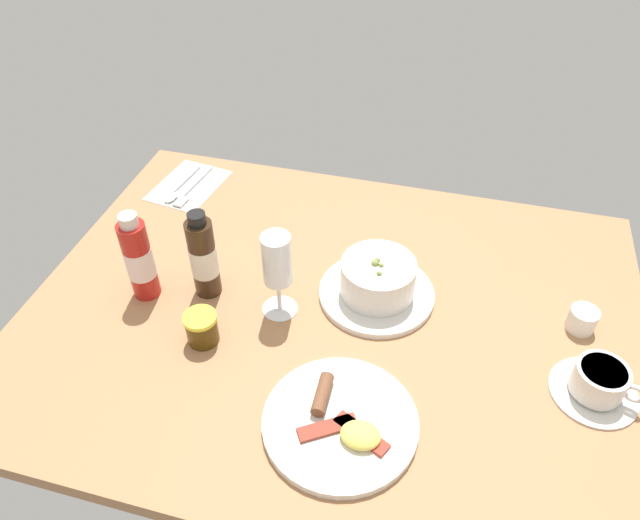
{
  "coord_description": "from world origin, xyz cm",
  "views": [
    {
      "loc": [
        -16.41,
        71.33,
        78.36
      ],
      "look_at": [
        3.27,
        -3.09,
        8.8
      ],
      "focal_mm": 33.15,
      "sensor_mm": 36.0,
      "label": 1
    }
  ],
  "objects": [
    {
      "name": "ground_plane",
      "position": [
        0.0,
        0.0,
        -1.5
      ],
      "size": [
        110.0,
        84.0,
        3.0
      ],
      "primitive_type": "cube",
      "color": "#A8754C"
    },
    {
      "name": "porridge_bowl",
      "position": [
        -6.86,
        -5.62,
        3.82
      ],
      "size": [
        21.28,
        21.28,
        8.8
      ],
      "color": "silver",
      "rests_on": "ground_plane"
    },
    {
      "name": "cutlery_setting",
      "position": [
        41.58,
        -29.07,
        0.25
      ],
      "size": [
        15.63,
        19.38,
        0.9
      ],
      "color": "silver",
      "rests_on": "ground_plane"
    },
    {
      "name": "coffee_cup",
      "position": [
        -44.21,
        6.85,
        2.67
      ],
      "size": [
        13.73,
        13.73,
        5.88
      ],
      "color": "silver",
      "rests_on": "ground_plane"
    },
    {
      "name": "creamer_jug",
      "position": [
        -42.74,
        -6.88,
        2.2
      ],
      "size": [
        4.93,
        5.95,
        4.92
      ],
      "color": "silver",
      "rests_on": "ground_plane"
    },
    {
      "name": "wine_glass",
      "position": [
        9.39,
        2.16,
        11.1
      ],
      "size": [
        6.43,
        6.43,
        16.94
      ],
      "color": "white",
      "rests_on": "ground_plane"
    },
    {
      "name": "jam_jar",
      "position": [
        19.88,
        12.37,
        2.98
      ],
      "size": [
        5.68,
        5.68,
        5.9
      ],
      "color": "#46310A",
      "rests_on": "ground_plane"
    },
    {
      "name": "sauce_bottle_brown",
      "position": [
        23.71,
        0.94,
        8.22
      ],
      "size": [
        4.96,
        4.96,
        18.02
      ],
      "color": "#382314",
      "rests_on": "ground_plane"
    },
    {
      "name": "sauce_bottle_red",
      "position": [
        34.56,
        4.36,
        8.24
      ],
      "size": [
        5.05,
        5.05,
        18.09
      ],
      "color": "#B21E19",
      "rests_on": "ground_plane"
    },
    {
      "name": "breakfast_plate",
      "position": [
        -6.87,
        22.86,
        0.93
      ],
      "size": [
        23.6,
        23.6,
        3.7
      ],
      "color": "silver",
      "rests_on": "ground_plane"
    }
  ]
}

